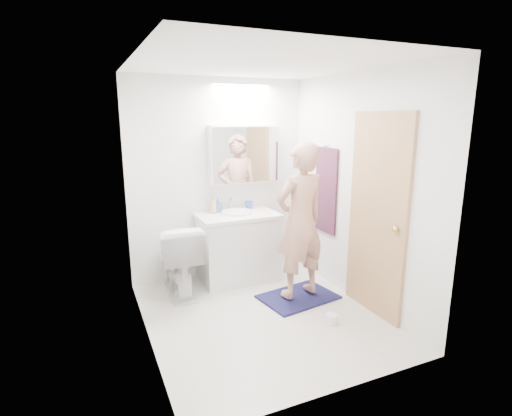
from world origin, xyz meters
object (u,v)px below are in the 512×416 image
toilet (178,258)px  toothbrush_cup (249,205)px  vanity_cabinet (238,248)px  medicine_cabinet (244,154)px  soap_bottle_a (213,204)px  person (300,221)px  toilet_paper_roll (331,319)px  soap_bottle_b (218,205)px

toilet → toothbrush_cup: bearing=-161.6°
toilet → vanity_cabinet: bearing=-168.7°
medicine_cabinet → soap_bottle_a: 0.72m
person → toilet_paper_roll: bearing=81.9°
toilet_paper_roll → soap_bottle_b: bearing=110.8°
vanity_cabinet → person: bearing=-62.3°
toilet → person: person is taller
vanity_cabinet → soap_bottle_a: soap_bottle_a is taller
person → toothbrush_cup: 0.95m
medicine_cabinet → toilet: bearing=-160.7°
soap_bottle_a → person: bearing=-54.6°
soap_bottle_a → soap_bottle_b: soap_bottle_a is taller
vanity_cabinet → soap_bottle_b: size_ratio=5.03×
vanity_cabinet → person: (0.41, -0.77, 0.49)m
person → toilet: bearing=-38.6°
toilet → person: bearing=153.0°
person → vanity_cabinet: bearing=-71.3°
medicine_cabinet → toilet: medicine_cabinet is taller
medicine_cabinet → soap_bottle_a: size_ratio=4.12×
toilet → soap_bottle_a: bearing=-149.6°
vanity_cabinet → toothbrush_cup: size_ratio=8.45×
vanity_cabinet → toothbrush_cup: toothbrush_cup is taller
medicine_cabinet → soap_bottle_a: (-0.43, -0.06, -0.57)m
vanity_cabinet → medicine_cabinet: size_ratio=1.02×
person → soap_bottle_a: 1.13m
soap_bottle_b → toilet_paper_roll: soap_bottle_b is taller
soap_bottle_a → vanity_cabinet: bearing=-30.9°
vanity_cabinet → toilet: size_ratio=1.10×
soap_bottle_a → toilet_paper_roll: bearing=-66.7°
medicine_cabinet → toilet: (-0.93, -0.33, -1.09)m
medicine_cabinet → soap_bottle_a: bearing=-172.0°
toilet → toilet_paper_roll: size_ratio=7.46×
toilet → soap_bottle_b: 0.82m
medicine_cabinet → person: bearing=-76.8°
soap_bottle_a → toilet_paper_roll: 1.90m
vanity_cabinet → toilet: toilet is taller
vanity_cabinet → toothbrush_cup: bearing=36.4°
medicine_cabinet → toothbrush_cup: size_ratio=8.26×
vanity_cabinet → toilet_paper_roll: 1.49m
toilet → soap_bottle_b: soap_bottle_b is taller
person → toothbrush_cup: person is taller
soap_bottle_b → toilet: bearing=-152.8°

